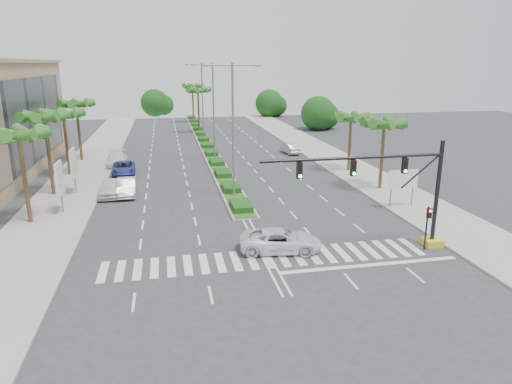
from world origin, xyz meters
TOP-DOWN VIEW (x-y plane):
  - ground at (0.00, 0.00)m, footprint 160.00×160.00m
  - footpath_right at (15.20, 20.00)m, footprint 6.00×120.00m
  - footpath_left at (-15.20, 20.00)m, footprint 6.00×120.00m
  - median at (0.00, 45.00)m, footprint 2.20×75.00m
  - median_grass at (0.00, 45.00)m, footprint 1.80×75.00m
  - signal_gantry at (9.27, -0.00)m, footprint 12.60×1.20m
  - pedestrian_signal at (10.60, -0.68)m, footprint 0.28×0.36m
  - direction_sign at (13.50, 7.99)m, footprint 2.70×0.11m
  - billboard_near at (-14.50, 12.00)m, footprint 0.18×2.10m
  - billboard_far at (-14.50, 18.00)m, footprint 0.18×2.10m
  - palm_left_near at (-16.50, 10.00)m, footprint 4.57×4.68m
  - palm_left_mid at (-16.50, 18.00)m, footprint 4.57×4.68m
  - palm_left_far at (-16.50, 26.00)m, footprint 4.57×4.68m
  - palm_left_end at (-16.50, 34.00)m, footprint 4.57×4.68m
  - palm_right_near at (14.50, 14.00)m, footprint 4.57×4.68m
  - palm_right_far at (14.50, 22.00)m, footprint 4.57×4.68m
  - palm_median_a at (0.00, 55.00)m, footprint 4.57×4.68m
  - palm_median_b at (0.00, 70.00)m, footprint 4.57×4.68m
  - streetlight_near at (0.00, 14.00)m, footprint 5.10×0.25m
  - streetlight_mid at (0.00, 30.00)m, footprint 5.10×0.25m
  - streetlight_far at (0.00, 46.00)m, footprint 5.10×0.25m
  - car_parked_a at (-11.26, 16.71)m, footprint 2.01×4.73m
  - car_parked_b at (-9.76, 16.79)m, footprint 1.82×4.84m
  - car_parked_c at (-10.67, 25.26)m, footprint 2.68×5.36m
  - car_parked_d at (-11.80, 29.80)m, footprint 2.56×5.78m
  - car_crossing at (1.12, 1.03)m, footprint 5.72×3.34m
  - car_right at (10.79, 33.58)m, footprint 1.96×4.36m

SIDE VIEW (x-z plane):
  - ground at x=0.00m, z-range 0.00..0.00m
  - footpath_right at x=15.20m, z-range 0.00..0.15m
  - footpath_left at x=-15.20m, z-range 0.00..0.15m
  - median at x=0.00m, z-range 0.00..0.20m
  - median_grass at x=0.00m, z-range 0.20..0.24m
  - car_right at x=10.79m, z-range 0.00..1.39m
  - car_parked_c at x=-10.67m, z-range 0.00..1.46m
  - car_crossing at x=1.12m, z-range 0.00..1.50m
  - car_parked_b at x=-9.76m, z-range 0.00..1.58m
  - car_parked_a at x=-11.26m, z-range 0.00..1.59m
  - car_parked_d at x=-11.80m, z-range 0.00..1.65m
  - pedestrian_signal at x=10.60m, z-range 0.54..3.54m
  - direction_sign at x=13.50m, z-range 0.75..4.15m
  - billboard_near at x=-14.50m, z-range 0.79..5.14m
  - billboard_far at x=-14.50m, z-range 0.79..5.14m
  - signal_gantry at x=9.27m, z-range -0.14..7.06m
  - palm_right_far at x=14.50m, z-range 2.54..9.29m
  - palm_right_near at x=14.50m, z-range 2.68..9.73m
  - palm_left_far at x=-16.50m, z-range 2.82..10.17m
  - palm_left_near at x=-16.50m, z-range 2.91..10.46m
  - streetlight_near at x=0.00m, z-range 0.81..12.81m
  - streetlight_mid at x=0.00m, z-range 0.81..12.81m
  - streetlight_far at x=0.00m, z-range 0.81..12.81m
  - palm_left_end at x=-16.50m, z-range 3.01..10.76m
  - palm_left_mid at x=-16.50m, z-range 3.10..11.05m
  - palm_median_a at x=0.00m, z-range 3.15..11.20m
  - palm_median_b at x=0.00m, z-range 3.15..11.20m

